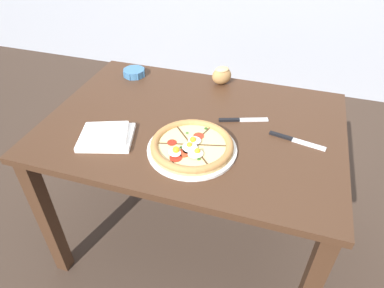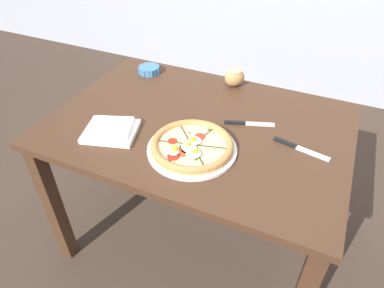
# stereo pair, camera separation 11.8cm
# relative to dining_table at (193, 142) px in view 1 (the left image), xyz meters

# --- Properties ---
(ground_plane) EXTENTS (12.00, 12.00, 0.00)m
(ground_plane) POSITION_rel_dining_table_xyz_m (0.00, 0.00, -0.64)
(ground_plane) COLOR #3D2D23
(dining_table) EXTENTS (1.22, 0.86, 0.75)m
(dining_table) POSITION_rel_dining_table_xyz_m (0.00, 0.00, 0.00)
(dining_table) COLOR #422819
(dining_table) RESTS_ON ground_plane
(pizza) EXTENTS (0.33, 0.33, 0.06)m
(pizza) POSITION_rel_dining_table_xyz_m (0.05, -0.18, 0.13)
(pizza) COLOR white
(pizza) RESTS_ON dining_table
(ramekin_bowl) EXTENTS (0.11, 0.11, 0.04)m
(ramekin_bowl) POSITION_rel_dining_table_xyz_m (-0.41, 0.30, 0.13)
(ramekin_bowl) COLOR teal
(ramekin_bowl) RESTS_ON dining_table
(napkin_folded) EXTENTS (0.24, 0.22, 0.04)m
(napkin_folded) POSITION_rel_dining_table_xyz_m (-0.29, -0.21, 0.12)
(napkin_folded) COLOR white
(napkin_folded) RESTS_ON dining_table
(bread_piece_near) EXTENTS (0.12, 0.12, 0.09)m
(bread_piece_near) POSITION_rel_dining_table_xyz_m (0.03, 0.36, 0.15)
(bread_piece_near) COLOR #B27F47
(bread_piece_near) RESTS_ON dining_table
(knife_main) EXTENTS (0.22, 0.06, 0.01)m
(knife_main) POSITION_rel_dining_table_xyz_m (0.42, -0.00, 0.11)
(knife_main) COLOR silver
(knife_main) RESTS_ON dining_table
(knife_spare) EXTENTS (0.20, 0.08, 0.01)m
(knife_spare) POSITION_rel_dining_table_xyz_m (0.19, 0.07, 0.11)
(knife_spare) COLOR silver
(knife_spare) RESTS_ON dining_table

